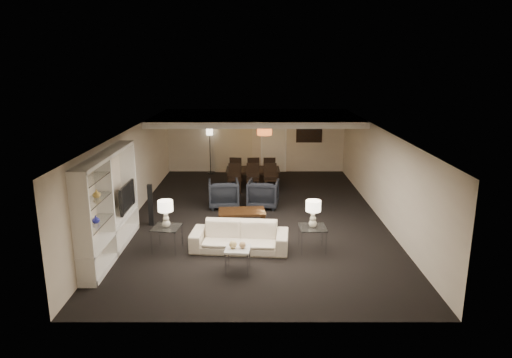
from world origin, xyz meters
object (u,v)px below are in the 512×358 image
at_px(marble_table, 238,260).
at_px(side_table_right, 312,239).
at_px(armchair_left, 224,194).
at_px(chair_fm, 253,170).
at_px(chair_nm, 253,178).
at_px(chair_fr, 269,170).
at_px(table_lamp_left, 166,214).
at_px(pendant_light, 265,131).
at_px(sofa, 240,237).
at_px(armchair_right, 263,194).
at_px(side_table_left, 167,239).
at_px(floor_lamp, 210,151).
at_px(vase_amber, 96,194).
at_px(chair_fl, 237,170).
at_px(chair_nr, 271,178).
at_px(table_lamp_right, 313,214).
at_px(chair_nl, 235,178).
at_px(vase_blue, 96,219).
at_px(television, 122,197).
at_px(floor_speaker, 151,205).
at_px(coffee_table, 242,218).
at_px(dining_table, 253,178).

bearing_deg(marble_table, side_table_right, 32.91).
relative_size(armchair_left, chair_fm, 0.95).
distance_m(chair_nm, chair_fr, 1.43).
bearing_deg(table_lamp_left, pendant_light, 68.11).
relative_size(sofa, armchair_right, 2.45).
xyz_separation_m(sofa, chair_fr, (0.87, 6.18, 0.16)).
relative_size(sofa, chair_fr, 2.32).
relative_size(pendant_light, sofa, 0.23).
height_order(side_table_left, chair_fr, chair_fr).
xyz_separation_m(armchair_right, chair_fm, (-0.33, 2.88, 0.07)).
distance_m(sofa, floor_lamp, 7.75).
relative_size(armchair_left, vase_amber, 5.29).
xyz_separation_m(marble_table, chair_fl, (-0.33, 7.28, 0.23)).
bearing_deg(chair_nr, table_lamp_right, -82.93).
distance_m(chair_nl, chair_fr, 1.77).
distance_m(table_lamp_left, vase_blue, 1.65).
height_order(vase_amber, chair_fr, vase_amber).
bearing_deg(table_lamp_left, chair_fr, 67.39).
height_order(armchair_right, vase_amber, vase_amber).
height_order(marble_table, chair_fm, chair_fm).
xyz_separation_m(chair_nm, chair_fl, (-0.60, 1.30, 0.00)).
distance_m(sofa, chair_nm, 4.89).
height_order(side_table_left, television, television).
bearing_deg(pendant_light, vase_amber, -117.84).
height_order(armchair_left, floor_speaker, floor_speaker).
relative_size(sofa, chair_fl, 2.32).
bearing_deg(floor_lamp, coffee_table, -76.68).
height_order(side_table_right, dining_table, dining_table).
bearing_deg(floor_lamp, table_lamp_left, -92.10).
bearing_deg(chair_fr, television, 57.07).
distance_m(table_lamp_left, vase_amber, 1.70).
relative_size(vase_amber, chair_fr, 0.18).
distance_m(armchair_left, armchair_right, 1.20).
height_order(coffee_table, side_table_left, side_table_left).
bearing_deg(side_table_right, vase_amber, -168.95).
xyz_separation_m(table_lamp_left, vase_blue, (-1.23, -1.07, 0.25)).
relative_size(armchair_left, vase_blue, 5.62).
xyz_separation_m(coffee_table, marble_table, (-0.00, -2.70, 0.04)).
xyz_separation_m(coffee_table, armchair_left, (-0.60, 1.70, 0.20)).
xyz_separation_m(marble_table, floor_lamp, (-1.42, 8.70, 0.63)).
distance_m(vase_amber, floor_speaker, 2.85).
xyz_separation_m(chair_nl, chair_fr, (1.20, 1.30, 0.00)).
height_order(coffee_table, table_lamp_left, table_lamp_left).
bearing_deg(chair_nl, chair_fm, 62.20).
xyz_separation_m(pendant_light, dining_table, (-0.41, -0.40, -1.59)).
bearing_deg(marble_table, chair_nm, 87.39).
bearing_deg(coffee_table, floor_lamp, 103.32).
bearing_deg(chair_nm, table_lamp_right, -72.29).
height_order(chair_fl, chair_fr, same).
bearing_deg(chair_nm, pendant_light, 70.13).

